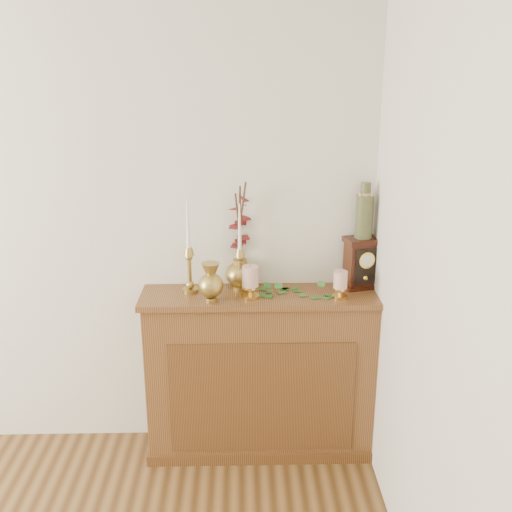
{
  "coord_description": "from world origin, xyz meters",
  "views": [
    {
      "loc": [
        1.31,
        -0.77,
        2.08
      ],
      "look_at": [
        1.37,
        2.05,
        1.15
      ],
      "focal_mm": 42.0,
      "sensor_mm": 36.0,
      "label": 1
    }
  ],
  "objects_px": {
    "candlestick_left": "(189,262)",
    "bud_vase": "(211,283)",
    "mantel_clock": "(362,263)",
    "ceramic_vase": "(364,213)",
    "ginger_jar": "(240,238)",
    "candlestick_center": "(240,263)"
  },
  "relations": [
    {
      "from": "candlestick_left",
      "to": "ceramic_vase",
      "type": "relative_size",
      "value": 1.72
    },
    {
      "from": "mantel_clock",
      "to": "ceramic_vase",
      "type": "height_order",
      "value": "ceramic_vase"
    },
    {
      "from": "candlestick_center",
      "to": "ceramic_vase",
      "type": "height_order",
      "value": "ceramic_vase"
    },
    {
      "from": "ginger_jar",
      "to": "mantel_clock",
      "type": "bearing_deg",
      "value": -4.96
    },
    {
      "from": "candlestick_left",
      "to": "candlestick_center",
      "type": "distance_m",
      "value": 0.26
    },
    {
      "from": "candlestick_center",
      "to": "mantel_clock",
      "type": "xyz_separation_m",
      "value": [
        0.64,
        0.03,
        -0.02
      ]
    },
    {
      "from": "ginger_jar",
      "to": "mantel_clock",
      "type": "distance_m",
      "value": 0.65
    },
    {
      "from": "mantel_clock",
      "to": "ceramic_vase",
      "type": "xyz_separation_m",
      "value": [
        -0.0,
        0.0,
        0.27
      ]
    },
    {
      "from": "candlestick_center",
      "to": "ceramic_vase",
      "type": "xyz_separation_m",
      "value": [
        0.64,
        0.03,
        0.25
      ]
    },
    {
      "from": "ceramic_vase",
      "to": "ginger_jar",
      "type": "bearing_deg",
      "value": 175.25
    },
    {
      "from": "candlestick_left",
      "to": "mantel_clock",
      "type": "relative_size",
      "value": 1.83
    },
    {
      "from": "bud_vase",
      "to": "ceramic_vase",
      "type": "distance_m",
      "value": 0.86
    },
    {
      "from": "candlestick_left",
      "to": "ginger_jar",
      "type": "height_order",
      "value": "ginger_jar"
    },
    {
      "from": "ginger_jar",
      "to": "ceramic_vase",
      "type": "distance_m",
      "value": 0.65
    },
    {
      "from": "candlestick_left",
      "to": "bud_vase",
      "type": "distance_m",
      "value": 0.18
    },
    {
      "from": "ceramic_vase",
      "to": "candlestick_left",
      "type": "bearing_deg",
      "value": -176.35
    },
    {
      "from": "candlestick_left",
      "to": "ginger_jar",
      "type": "distance_m",
      "value": 0.3
    },
    {
      "from": "ginger_jar",
      "to": "candlestick_center",
      "type": "bearing_deg",
      "value": -91.47
    },
    {
      "from": "bud_vase",
      "to": "ginger_jar",
      "type": "xyz_separation_m",
      "value": [
        0.15,
        0.24,
        0.16
      ]
    },
    {
      "from": "bud_vase",
      "to": "mantel_clock",
      "type": "bearing_deg",
      "value": 13.11
    },
    {
      "from": "bud_vase",
      "to": "mantel_clock",
      "type": "relative_size",
      "value": 0.74
    },
    {
      "from": "candlestick_left",
      "to": "ginger_jar",
      "type": "xyz_separation_m",
      "value": [
        0.26,
        0.11,
        0.1
      ]
    }
  ]
}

